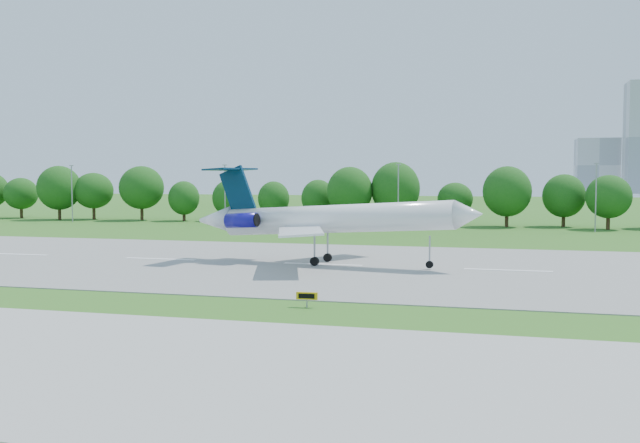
{
  "coord_description": "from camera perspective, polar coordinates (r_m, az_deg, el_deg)",
  "views": [
    {
      "loc": [
        -0.31,
        -51.56,
        9.99
      ],
      "look_at": [
        -18.51,
        18.0,
        5.34
      ],
      "focal_mm": 40.0,
      "sensor_mm": 36.0,
      "label": 1
    }
  ],
  "objects": [
    {
      "name": "light_poles",
      "position": [
        133.63,
        13.73,
        2.03
      ],
      "size": [
        175.9,
        0.25,
        12.19
      ],
      "color": "gray",
      "rests_on": "ground"
    },
    {
      "name": "taxi_sign_left",
      "position": [
        54.23,
        -1.05,
        -5.99
      ],
      "size": [
        1.66,
        0.29,
        1.16
      ],
      "rotation": [
        0.0,
        0.0,
        0.05
      ],
      "color": "gray",
      "rests_on": "ground"
    },
    {
      "name": "taxiway",
      "position": [
        35.01,
        14.93,
        -12.93
      ],
      "size": [
        400.0,
        23.0,
        0.08
      ],
      "primitive_type": "cube",
      "color": "#ADADA8",
      "rests_on": "ground"
    },
    {
      "name": "runway",
      "position": [
        77.21,
        14.8,
        -3.83
      ],
      "size": [
        400.0,
        45.0,
        0.08
      ],
      "primitive_type": "cube",
      "color": "gray",
      "rests_on": "ground"
    },
    {
      "name": "tree_line",
      "position": [
        143.61,
        14.79,
        2.06
      ],
      "size": [
        288.4,
        8.4,
        10.4
      ],
      "color": "#382314",
      "rests_on": "ground"
    },
    {
      "name": "ground",
      "position": [
        52.52,
        14.85,
        -7.39
      ],
      "size": [
        600.0,
        600.0,
        0.0
      ],
      "primitive_type": "plane",
      "color": "#295B18",
      "rests_on": "ground"
    },
    {
      "name": "airliner",
      "position": [
        79.45,
        0.16,
        0.28
      ],
      "size": [
        33.81,
        24.4,
        11.09
      ],
      "rotation": [
        0.0,
        -0.05,
        -0.13
      ],
      "color": "white",
      "rests_on": "ground"
    },
    {
      "name": "service_vehicle_a",
      "position": [
        146.04,
        -7.1,
        -0.0
      ],
      "size": [
        4.06,
        2.45,
        1.26
      ],
      "primitive_type": "imported",
      "rotation": [
        0.0,
        0.0,
        1.88
      ],
      "color": "white",
      "rests_on": "ground"
    },
    {
      "name": "service_vehicle_b",
      "position": [
        131.45,
        -3.4,
        -0.38
      ],
      "size": [
        4.09,
        2.42,
        1.31
      ],
      "primitive_type": "imported",
      "rotation": [
        0.0,
        0.0,
        1.33
      ],
      "color": "white",
      "rests_on": "ground"
    }
  ]
}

